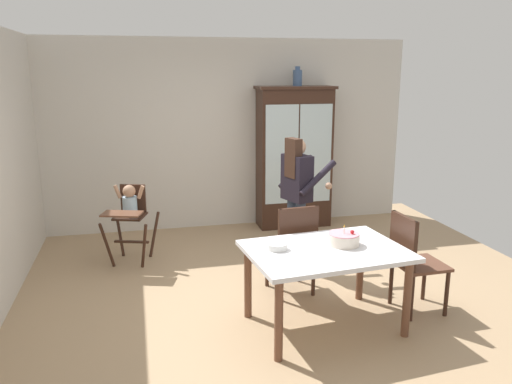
{
  "coord_description": "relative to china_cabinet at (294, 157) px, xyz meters",
  "views": [
    {
      "loc": [
        -1.32,
        -4.63,
        2.28
      ],
      "look_at": [
        -0.05,
        0.7,
        0.95
      ],
      "focal_mm": 35.79,
      "sensor_mm": 36.0,
      "label": 1
    }
  ],
  "objects": [
    {
      "name": "dining_chair_right_end",
      "position": [
        0.24,
        -2.93,
        -0.47
      ],
      "size": [
        0.45,
        0.45,
        0.96
      ],
      "rotation": [
        0.0,
        0.0,
        1.6
      ],
      "color": "#382116",
      "rests_on": "ground_plane"
    },
    {
      "name": "dining_table",
      "position": [
        -0.66,
        -3.03,
        -0.38
      ],
      "size": [
        1.45,
        1.09,
        0.74
      ],
      "color": "silver",
      "rests_on": "ground_plane"
    },
    {
      "name": "high_chair_with_toddler",
      "position": [
        -2.34,
        -0.99,
        -0.37
      ],
      "size": [
        0.72,
        0.8,
        0.95
      ],
      "rotation": [
        0.0,
        0.0,
        -0.31
      ],
      "color": "#382116",
      "rests_on": "ground_plane"
    },
    {
      "name": "ground_plane",
      "position": [
        -0.91,
        -2.37,
        -1.03
      ],
      "size": [
        6.24,
        6.24,
        0.0
      ],
      "primitive_type": "plane",
      "color": "tan"
    },
    {
      "name": "dining_chair_far_side",
      "position": [
        -0.72,
        -2.33,
        -0.47
      ],
      "size": [
        0.48,
        0.48,
        0.96
      ],
      "rotation": [
        0.0,
        0.0,
        3.24
      ],
      "color": "#382116",
      "rests_on": "ground_plane"
    },
    {
      "name": "ceramic_vase",
      "position": [
        0.03,
        0.0,
        1.13
      ],
      "size": [
        0.13,
        0.13,
        0.27
      ],
      "color": "#3D567F",
      "rests_on": "china_cabinet"
    },
    {
      "name": "adult_person",
      "position": [
        -0.47,
        -1.63,
        -0.06
      ],
      "size": [
        0.62,
        0.6,
        1.53
      ],
      "rotation": [
        0.0,
        0.0,
        1.9
      ],
      "color": "#33425B",
      "rests_on": "ground_plane"
    },
    {
      "name": "wall_back",
      "position": [
        -0.91,
        0.26,
        0.32
      ],
      "size": [
        5.32,
        0.06,
        2.7
      ],
      "primitive_type": "cube",
      "color": "beige",
      "rests_on": "ground_plane"
    },
    {
      "name": "birthday_cake",
      "position": [
        -0.46,
        -2.96,
        -0.23
      ],
      "size": [
        0.28,
        0.28,
        0.19
      ],
      "color": "beige",
      "rests_on": "dining_table"
    },
    {
      "name": "china_cabinet",
      "position": [
        0.0,
        0.0,
        0.0
      ],
      "size": [
        1.11,
        0.48,
        2.04
      ],
      "color": "#382116",
      "rests_on": "ground_plane"
    },
    {
      "name": "serving_bowl",
      "position": [
        -1.08,
        -2.94,
        -0.26
      ],
      "size": [
        0.18,
        0.18,
        0.05
      ],
      "primitive_type": "cylinder",
      "color": "silver",
      "rests_on": "dining_table"
    }
  ]
}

